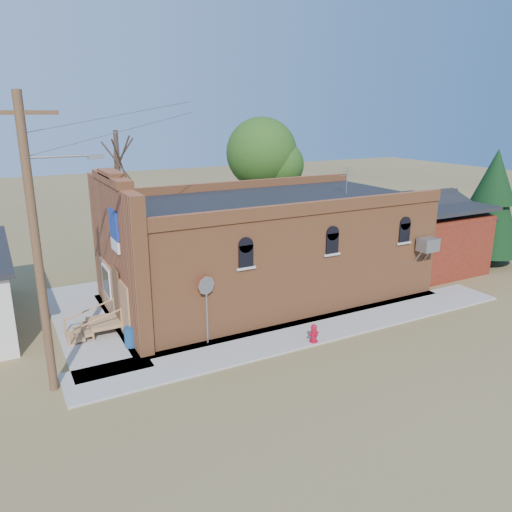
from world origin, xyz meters
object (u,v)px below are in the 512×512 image
brick_bar (262,248)px  fire_hydrant (314,333)px  stop_sign (206,292)px  utility_pole (38,243)px  trash_barrel (131,337)px

brick_bar → fire_hydrant: 5.87m
fire_hydrant → stop_sign: bearing=136.2°
utility_pole → trash_barrel: bearing=30.7°
utility_pole → fire_hydrant: size_ratio=12.58×
fire_hydrant → stop_sign: stop_sign is taller
trash_barrel → brick_bar: bearing=20.5°
utility_pole → brick_bar: bearing=23.7°
brick_bar → stop_sign: 5.71m
stop_sign → trash_barrel: 3.27m
utility_pole → fire_hydrant: utility_pole is taller
stop_sign → trash_barrel: size_ratio=3.57×
trash_barrel → fire_hydrant: bearing=-25.2°
utility_pole → stop_sign: utility_pole is taller
fire_hydrant → trash_barrel: bearing=137.9°
brick_bar → utility_pole: (-9.79, -4.29, 2.43)m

